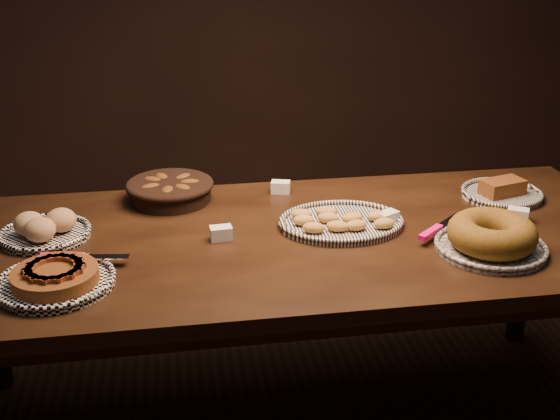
{
  "coord_description": "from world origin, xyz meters",
  "views": [
    {
      "loc": [
        -0.35,
        -2.06,
        1.73
      ],
      "look_at": [
        -0.02,
        0.05,
        0.82
      ],
      "focal_mm": 45.0,
      "sensor_mm": 36.0,
      "label": 1
    }
  ],
  "objects": [
    {
      "name": "ground",
      "position": [
        0.0,
        0.0,
        0.0
      ],
      "size": [
        5.0,
        5.0,
        0.0
      ],
      "primitive_type": "plane",
      "color": "black",
      "rests_on": "ground"
    },
    {
      "name": "buffet_table",
      "position": [
        0.0,
        0.0,
        0.68
      ],
      "size": [
        2.4,
        1.0,
        0.75
      ],
      "color": "black",
      "rests_on": "ground"
    },
    {
      "name": "apple_tart_plate",
      "position": [
        -0.71,
        -0.23,
        0.77
      ],
      "size": [
        0.37,
        0.34,
        0.06
      ],
      "rotation": [
        0.0,
        0.0,
        0.07
      ],
      "color": "white",
      "rests_on": "buffet_table"
    },
    {
      "name": "madeleine_platter",
      "position": [
        0.19,
        0.04,
        0.77
      ],
      "size": [
        0.42,
        0.34,
        0.05
      ],
      "rotation": [
        0.0,
        0.0,
        0.01
      ],
      "color": "black",
      "rests_on": "buffet_table"
    },
    {
      "name": "bundt_cake_plate",
      "position": [
        0.6,
        -0.21,
        0.8
      ],
      "size": [
        0.39,
        0.42,
        0.11
      ],
      "rotation": [
        0.0,
        0.0,
        -0.07
      ],
      "color": "black",
      "rests_on": "buffet_table"
    },
    {
      "name": "croissant_basket",
      "position": [
        -0.38,
        0.37,
        0.8
      ],
      "size": [
        0.33,
        0.33,
        0.08
      ],
      "rotation": [
        0.0,
        0.0,
        -0.11
      ],
      "color": "black",
      "rests_on": "buffet_table"
    },
    {
      "name": "bread_roll_plate",
      "position": [
        -0.79,
        0.1,
        0.78
      ],
      "size": [
        0.29,
        0.29,
        0.09
      ],
      "rotation": [
        0.0,
        0.0,
        0.42
      ],
      "color": "white",
      "rests_on": "buffet_table"
    },
    {
      "name": "loaf_plate",
      "position": [
        0.84,
        0.21,
        0.77
      ],
      "size": [
        0.3,
        0.3,
        0.07
      ],
      "rotation": [
        0.0,
        0.0,
        0.27
      ],
      "color": "black",
      "rests_on": "buffet_table"
    },
    {
      "name": "tent_cards",
      "position": [
        0.03,
        0.11,
        0.77
      ],
      "size": [
        1.69,
        0.46,
        0.04
      ],
      "color": "white",
      "rests_on": "buffet_table"
    }
  ]
}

